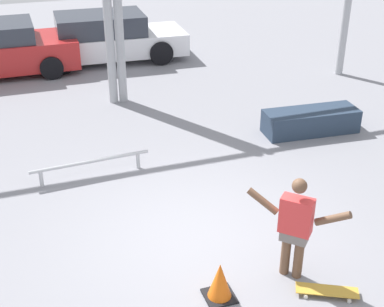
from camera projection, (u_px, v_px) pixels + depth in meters
name	position (u px, v px, depth m)	size (l,w,h in m)	color
ground_plane	(201.00, 239.00, 7.88)	(36.00, 36.00, 0.00)	gray
skateboarder	(295.00, 225.00, 6.81)	(1.02, 1.02, 1.47)	brown
skateboard	(327.00, 291.00, 6.80)	(0.80, 0.55, 0.08)	gold
grind_box	(311.00, 121.00, 11.07)	(1.96, 0.67, 0.48)	#28384C
grind_rail	(91.00, 164.00, 9.38)	(2.11, 0.18, 0.34)	#B7BABF
parked_car_white	(105.00, 38.00, 15.25)	(4.49, 2.07, 1.34)	white
traffic_cone	(220.00, 281.00, 6.67)	(0.38, 0.38, 0.52)	black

